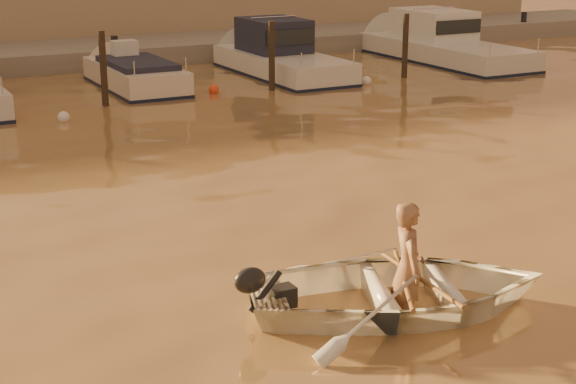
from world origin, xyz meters
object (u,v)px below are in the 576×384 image
person (408,268)px  moored_boat_4 (282,56)px  moored_boat_5 (445,44)px  dinghy (399,290)px  moored_boat_3 (136,80)px

person → moored_boat_4: (6.91, 16.74, 0.07)m
moored_boat_4 → moored_boat_5: 6.49m
dinghy → person: size_ratio=2.22×
person → moored_boat_4: size_ratio=0.25×
dinghy → moored_boat_4: size_ratio=0.56×
moored_boat_4 → moored_boat_5: bearing=0.0°
person → moored_boat_5: (13.40, 16.74, 0.07)m
person → moored_boat_3: size_ratio=0.32×
moored_boat_4 → moored_boat_3: bearing=180.0°
dinghy → person: person is taller
moored_boat_3 → moored_boat_4: (4.91, 0.00, 0.40)m
moored_boat_3 → person: bearing=-96.8°
moored_boat_4 → moored_boat_5: same height
moored_boat_3 → moored_boat_5: moored_boat_5 is taller
dinghy → person: 0.30m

